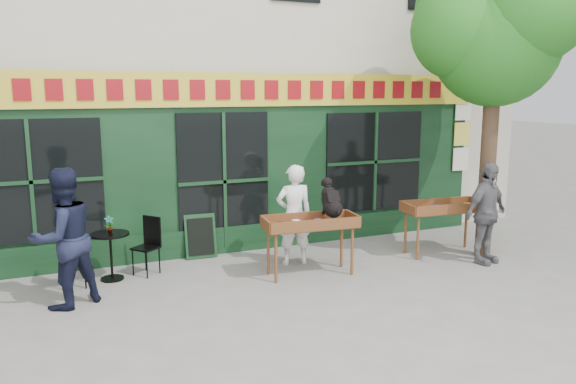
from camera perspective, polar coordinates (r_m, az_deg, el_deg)
name	(u,v)px	position (r m, az deg, el deg)	size (l,w,h in m)	color
ground	(272,293)	(8.52, -1.68, -10.25)	(80.00, 80.00, 0.00)	slate
building	(174,2)	(13.85, -11.50, 18.35)	(14.00, 7.26, 10.00)	beige
street_tree	(496,24)	(10.71, 20.39, 15.67)	(3.05, 2.90, 5.60)	#382619
book_cart_center	(310,226)	(9.12, 2.28, -3.46)	(1.55, 0.76, 0.99)	brown
dog	(331,197)	(9.13, 4.42, -0.46)	(0.34, 0.60, 0.60)	black
woman	(294,215)	(9.68, 0.61, -2.33)	(0.64, 0.42, 1.75)	white
book_cart_right	(444,210)	(10.69, 15.56, -1.78)	(1.56, 0.77, 0.99)	brown
man_right	(486,213)	(10.32, 19.48, -2.04)	(1.04, 0.43, 1.78)	#59595E
bistro_table	(111,247)	(9.37, -17.57, -5.33)	(0.60, 0.60, 0.76)	black
bistro_chair_left	(68,252)	(9.24, -21.47, -5.69)	(0.41, 0.40, 0.95)	black
bistro_chair_right	(149,240)	(9.54, -13.93, -4.78)	(0.51, 0.51, 0.95)	black
potted_plant	(109,225)	(9.28, -17.69, -3.17)	(0.15, 0.10, 0.28)	gray
man_left	(63,238)	(8.35, -21.86, -4.38)	(0.95, 0.74, 1.96)	black
chalkboard	(201,236)	(10.25, -8.86, -4.47)	(0.57, 0.22, 0.79)	black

